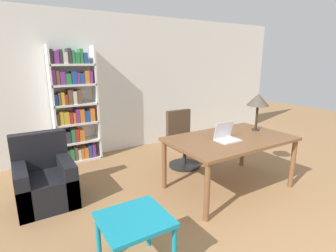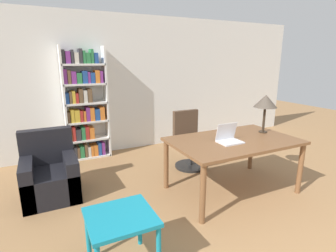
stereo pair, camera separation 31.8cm
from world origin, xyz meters
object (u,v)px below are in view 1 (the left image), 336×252
laptop (226,136)px  desk (230,143)px  office_chair (183,142)px  bookshelf (73,108)px  side_table_blue (135,227)px  table_lamp (258,100)px  armchair (45,181)px

laptop → desk: bearing=23.4°
office_chair → bookshelf: 2.05m
side_table_blue → table_lamp: bearing=18.6°
bookshelf → laptop: bearing=-57.3°
side_table_blue → bookshelf: bearing=86.2°
laptop → office_chair: size_ratio=0.32×
office_chair → table_lamp: bearing=-53.0°
desk → side_table_blue: bearing=-158.1°
desk → office_chair: office_chair is taller
laptop → office_chair: 1.18m
laptop → bookshelf: (-1.49, 2.33, 0.18)m
office_chair → armchair: 2.26m
office_chair → bookshelf: (-1.55, 1.22, 0.57)m
side_table_blue → armchair: bearing=106.5°
laptop → bookshelf: 2.77m
desk → side_table_blue: 1.99m
office_chair → side_table_blue: office_chair is taller
desk → table_lamp: size_ratio=3.04×
office_chair → armchair: size_ratio=1.09×
laptop → bookshelf: size_ratio=0.15×
desk → bookshelf: size_ratio=0.83×
laptop → table_lamp: table_lamp is taller
laptop → armchair: 2.49m
table_lamp → armchair: table_lamp is taller
desk → armchair: 2.57m
table_lamp → bookshelf: 3.15m
bookshelf → side_table_blue: bearing=-93.8°
laptop → table_lamp: (0.77, 0.15, 0.41)m
side_table_blue → bookshelf: size_ratio=0.28×
desk → laptop: (-0.14, -0.06, 0.14)m
armchair → laptop: bearing=-25.2°
side_table_blue → laptop: bearing=21.8°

